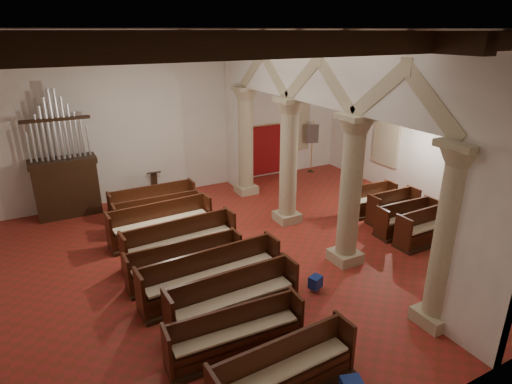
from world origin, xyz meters
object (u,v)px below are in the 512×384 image
object	(u,v)px
lectern	(155,187)
processional_banner	(312,155)
nave_pew_0	(284,377)
aisle_pew_0	(423,233)
pipe_organ	(65,177)

from	to	relation	value
lectern	processional_banner	distance (m)	7.09
processional_banner	nave_pew_0	distance (m)	12.66
processional_banner	aisle_pew_0	distance (m)	7.36
processional_banner	aisle_pew_0	size ratio (longest dim) A/B	1.27
processional_banner	aisle_pew_0	bearing A→B (deg)	-75.96
lectern	aisle_pew_0	bearing A→B (deg)	-46.25
processional_banner	aisle_pew_0	world-z (taller)	processional_banner
lectern	nave_pew_0	bearing A→B (deg)	-88.98
lectern	nave_pew_0	world-z (taller)	lectern
aisle_pew_0	processional_banner	bearing A→B (deg)	80.58
processional_banner	nave_pew_0	bearing A→B (deg)	-104.71
pipe_organ	lectern	xyz separation A→B (m)	(2.98, -0.01, -0.89)
pipe_organ	aisle_pew_0	size ratio (longest dim) A/B	2.43
pipe_organ	lectern	bearing A→B (deg)	-0.20
processional_banner	aisle_pew_0	xyz separation A→B (m)	(-1.08, -7.27, -0.43)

